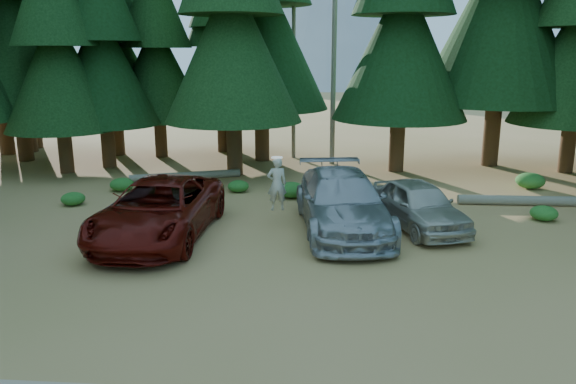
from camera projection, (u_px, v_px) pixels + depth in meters
name	position (u px, v px, depth m)	size (l,w,h in m)	color
ground	(299.00, 279.00, 13.78)	(160.00, 160.00, 0.00)	#9F8043
forest_belt_north	(316.00, 161.00, 28.28)	(36.00, 7.00, 22.00)	black
snag_front	(334.00, 38.00, 26.26)	(0.24, 0.24, 12.00)	slate
snag_back	(294.00, 59.00, 28.10)	(0.20, 0.20, 10.00)	slate
mountain_peak	(314.00, 6.00, 96.13)	(48.00, 50.00, 28.00)	#95999D
red_pickup	(159.00, 210.00, 16.63)	(2.86, 6.20, 1.72)	#5D0D07
silver_minivan_center	(342.00, 202.00, 17.32)	(2.51, 6.17, 1.79)	#A5A8AD
silver_minivan_right	(419.00, 205.00, 17.56)	(1.77, 4.39, 1.50)	beige
frisbee_player	(277.00, 184.00, 17.85)	(0.71, 0.55, 1.72)	beige
log_left	(186.00, 176.00, 24.26)	(0.34, 0.34, 4.74)	slate
log_mid	(321.00, 191.00, 21.80)	(0.26, 0.26, 3.16)	slate
log_right	(535.00, 201.00, 20.24)	(0.35, 0.35, 5.47)	slate
shrub_far_left	(122.00, 184.00, 22.32)	(0.94, 0.94, 0.52)	#1F6723
shrub_left	(238.00, 186.00, 22.16)	(0.84, 0.84, 0.46)	#1F6723
shrub_center_left	(291.00, 190.00, 21.32)	(1.06, 1.06, 0.58)	#1F6723
shrub_center_right	(312.00, 184.00, 22.53)	(0.80, 0.80, 0.44)	#1F6723
shrub_right	(325.00, 182.00, 22.54)	(1.11, 1.11, 0.61)	#1F6723
shrub_far_right	(530.00, 181.00, 22.72)	(1.15, 1.15, 0.63)	#1F6723
shrub_edge_west	(73.00, 199.00, 20.28)	(0.85, 0.85, 0.47)	#1F6723
shrub_edge_east	(544.00, 213.00, 18.46)	(0.88, 0.88, 0.48)	#1F6723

